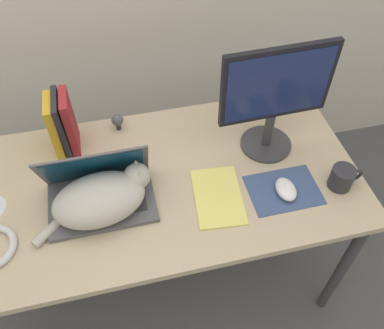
{
  "coord_description": "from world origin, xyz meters",
  "views": [
    {
      "loc": [
        -0.11,
        -0.56,
        1.92
      ],
      "look_at": [
        0.1,
        0.34,
        0.85
      ],
      "focal_mm": 38.0,
      "sensor_mm": 36.0,
      "label": 1
    }
  ],
  "objects_px": {
    "computer_mouse": "(286,189)",
    "book_row": "(62,124)",
    "notepad": "(218,196)",
    "mug": "(342,178)",
    "laptop": "(100,191)",
    "external_monitor": "(275,96)",
    "cat": "(102,198)",
    "webcam": "(117,121)"
  },
  "relations": [
    {
      "from": "computer_mouse",
      "to": "book_row",
      "type": "xyz_separation_m",
      "value": [
        -0.74,
        0.42,
        0.1
      ]
    },
    {
      "from": "notepad",
      "to": "mug",
      "type": "xyz_separation_m",
      "value": [
        0.44,
        -0.05,
        0.04
      ]
    },
    {
      "from": "laptop",
      "to": "external_monitor",
      "type": "distance_m",
      "value": 0.69
    },
    {
      "from": "cat",
      "to": "laptop",
      "type": "bearing_deg",
      "value": 97.74
    },
    {
      "from": "computer_mouse",
      "to": "webcam",
      "type": "relative_size",
      "value": 1.43
    },
    {
      "from": "webcam",
      "to": "mug",
      "type": "distance_m",
      "value": 0.88
    },
    {
      "from": "laptop",
      "to": "cat",
      "type": "bearing_deg",
      "value": -82.26
    },
    {
      "from": "laptop",
      "to": "mug",
      "type": "bearing_deg",
      "value": -9.15
    },
    {
      "from": "computer_mouse",
      "to": "notepad",
      "type": "height_order",
      "value": "computer_mouse"
    },
    {
      "from": "laptop",
      "to": "book_row",
      "type": "xyz_separation_m",
      "value": [
        -0.1,
        0.29,
        0.07
      ]
    },
    {
      "from": "book_row",
      "to": "webcam",
      "type": "distance_m",
      "value": 0.22
    },
    {
      "from": "book_row",
      "to": "notepad",
      "type": "bearing_deg",
      "value": -37.03
    },
    {
      "from": "laptop",
      "to": "book_row",
      "type": "bearing_deg",
      "value": 109.25
    },
    {
      "from": "computer_mouse",
      "to": "notepad",
      "type": "relative_size",
      "value": 0.38
    },
    {
      "from": "laptop",
      "to": "cat",
      "type": "height_order",
      "value": "laptop"
    },
    {
      "from": "external_monitor",
      "to": "book_row",
      "type": "height_order",
      "value": "external_monitor"
    },
    {
      "from": "external_monitor",
      "to": "computer_mouse",
      "type": "bearing_deg",
      "value": -93.49
    },
    {
      "from": "external_monitor",
      "to": "webcam",
      "type": "relative_size",
      "value": 6.08
    },
    {
      "from": "computer_mouse",
      "to": "webcam",
      "type": "height_order",
      "value": "webcam"
    },
    {
      "from": "cat",
      "to": "book_row",
      "type": "xyz_separation_m",
      "value": [
        -0.11,
        0.34,
        0.05
      ]
    },
    {
      "from": "computer_mouse",
      "to": "mug",
      "type": "relative_size",
      "value": 0.85
    },
    {
      "from": "cat",
      "to": "mug",
      "type": "height_order",
      "value": "cat"
    },
    {
      "from": "mug",
      "to": "laptop",
      "type": "bearing_deg",
      "value": 170.85
    },
    {
      "from": "laptop",
      "to": "notepad",
      "type": "bearing_deg",
      "value": -12.19
    },
    {
      "from": "book_row",
      "to": "webcam",
      "type": "xyz_separation_m",
      "value": [
        0.2,
        0.05,
        -0.07
      ]
    },
    {
      "from": "cat",
      "to": "webcam",
      "type": "height_order",
      "value": "cat"
    },
    {
      "from": "laptop",
      "to": "notepad",
      "type": "xyz_separation_m",
      "value": [
        0.4,
        -0.09,
        -0.04
      ]
    },
    {
      "from": "cat",
      "to": "external_monitor",
      "type": "height_order",
      "value": "external_monitor"
    },
    {
      "from": "cat",
      "to": "notepad",
      "type": "xyz_separation_m",
      "value": [
        0.39,
        -0.04,
        -0.07
      ]
    },
    {
      "from": "notepad",
      "to": "webcam",
      "type": "bearing_deg",
      "value": 125.11
    },
    {
      "from": "laptop",
      "to": "book_row",
      "type": "distance_m",
      "value": 0.32
    },
    {
      "from": "book_row",
      "to": "external_monitor",
      "type": "bearing_deg",
      "value": -13.25
    },
    {
      "from": "laptop",
      "to": "webcam",
      "type": "distance_m",
      "value": 0.36
    },
    {
      "from": "laptop",
      "to": "computer_mouse",
      "type": "bearing_deg",
      "value": -10.98
    },
    {
      "from": "notepad",
      "to": "webcam",
      "type": "xyz_separation_m",
      "value": [
        -0.3,
        0.43,
        0.04
      ]
    },
    {
      "from": "cat",
      "to": "book_row",
      "type": "height_order",
      "value": "book_row"
    },
    {
      "from": "notepad",
      "to": "webcam",
      "type": "distance_m",
      "value": 0.53
    },
    {
      "from": "cat",
      "to": "external_monitor",
      "type": "bearing_deg",
      "value": 14.39
    },
    {
      "from": "laptop",
      "to": "webcam",
      "type": "xyz_separation_m",
      "value": [
        0.1,
        0.34,
        0.0
      ]
    },
    {
      "from": "book_row",
      "to": "mug",
      "type": "relative_size",
      "value": 1.98
    },
    {
      "from": "book_row",
      "to": "notepad",
      "type": "relative_size",
      "value": 0.88
    },
    {
      "from": "mug",
      "to": "webcam",
      "type": "bearing_deg",
      "value": 147.33
    }
  ]
}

